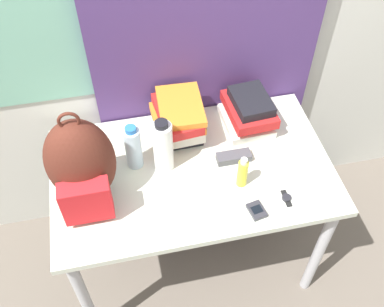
{
  "coord_description": "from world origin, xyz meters",
  "views": [
    {
      "loc": [
        -0.26,
        -0.82,
        2.27
      ],
      "look_at": [
        0.0,
        0.36,
        0.86
      ],
      "focal_mm": 42.0,
      "sensor_mm": 36.0,
      "label": 1
    }
  ],
  "objects_px": {
    "sunscreen_bottle": "(242,173)",
    "sports_bottle": "(163,146)",
    "book_stack_center": "(249,112)",
    "sunglasses_case": "(234,157)",
    "water_bottle": "(133,147)",
    "backpack": "(81,165)",
    "book_stack_left": "(179,118)",
    "wristwatch": "(286,198)",
    "cell_phone": "(257,211)"
  },
  "relations": [
    {
      "from": "sunscreen_bottle",
      "to": "sports_bottle",
      "type": "bearing_deg",
      "value": 151.22
    },
    {
      "from": "sunscreen_bottle",
      "to": "sunglasses_case",
      "type": "relative_size",
      "value": 1.05
    },
    {
      "from": "water_bottle",
      "to": "cell_phone",
      "type": "relative_size",
      "value": 2.51
    },
    {
      "from": "sunscreen_bottle",
      "to": "wristwatch",
      "type": "xyz_separation_m",
      "value": [
        0.16,
        -0.11,
        -0.07
      ]
    },
    {
      "from": "book_stack_left",
      "to": "cell_phone",
      "type": "relative_size",
      "value": 3.23
    },
    {
      "from": "book_stack_center",
      "to": "sunglasses_case",
      "type": "distance_m",
      "value": 0.24
    },
    {
      "from": "book_stack_center",
      "to": "sports_bottle",
      "type": "xyz_separation_m",
      "value": [
        -0.43,
        -0.17,
        0.05
      ]
    },
    {
      "from": "cell_phone",
      "to": "sunglasses_case",
      "type": "distance_m",
      "value": 0.28
    },
    {
      "from": "book_stack_left",
      "to": "sports_bottle",
      "type": "distance_m",
      "value": 0.2
    },
    {
      "from": "sunglasses_case",
      "to": "book_stack_left",
      "type": "bearing_deg",
      "value": 135.13
    },
    {
      "from": "backpack",
      "to": "water_bottle",
      "type": "relative_size",
      "value": 2.04
    },
    {
      "from": "sports_bottle",
      "to": "wristwatch",
      "type": "distance_m",
      "value": 0.55
    },
    {
      "from": "book_stack_left",
      "to": "sports_bottle",
      "type": "xyz_separation_m",
      "value": [
        -0.1,
        -0.17,
        0.02
      ]
    },
    {
      "from": "water_bottle",
      "to": "backpack",
      "type": "bearing_deg",
      "value": -148.11
    },
    {
      "from": "sunscreen_bottle",
      "to": "sunglasses_case",
      "type": "bearing_deg",
      "value": 88.17
    },
    {
      "from": "sports_bottle",
      "to": "sunscreen_bottle",
      "type": "distance_m",
      "value": 0.34
    },
    {
      "from": "cell_phone",
      "to": "book_stack_left",
      "type": "bearing_deg",
      "value": 114.36
    },
    {
      "from": "backpack",
      "to": "book_stack_left",
      "type": "bearing_deg",
      "value": 31.18
    },
    {
      "from": "cell_phone",
      "to": "book_stack_center",
      "type": "bearing_deg",
      "value": 77.44
    },
    {
      "from": "sunscreen_bottle",
      "to": "backpack",
      "type": "bearing_deg",
      "value": 173.3
    },
    {
      "from": "sunglasses_case",
      "to": "wristwatch",
      "type": "bearing_deg",
      "value": -57.76
    },
    {
      "from": "book_stack_center",
      "to": "sunglasses_case",
      "type": "relative_size",
      "value": 1.82
    },
    {
      "from": "backpack",
      "to": "sunglasses_case",
      "type": "relative_size",
      "value": 3.07
    },
    {
      "from": "sunglasses_case",
      "to": "wristwatch",
      "type": "xyz_separation_m",
      "value": [
        0.15,
        -0.25,
        -0.01
      ]
    },
    {
      "from": "book_stack_center",
      "to": "sunglasses_case",
      "type": "xyz_separation_m",
      "value": [
        -0.12,
        -0.2,
        -0.06
      ]
    },
    {
      "from": "backpack",
      "to": "sunscreen_bottle",
      "type": "distance_m",
      "value": 0.64
    },
    {
      "from": "sports_bottle",
      "to": "sunglasses_case",
      "type": "height_order",
      "value": "sports_bottle"
    },
    {
      "from": "wristwatch",
      "to": "sports_bottle",
      "type": "bearing_deg",
      "value": 148.73
    },
    {
      "from": "backpack",
      "to": "sunscreen_bottle",
      "type": "relative_size",
      "value": 2.92
    },
    {
      "from": "book_stack_center",
      "to": "sunscreen_bottle",
      "type": "bearing_deg",
      "value": -111.07
    },
    {
      "from": "cell_phone",
      "to": "sunglasses_case",
      "type": "bearing_deg",
      "value": 93.39
    },
    {
      "from": "book_stack_left",
      "to": "wristwatch",
      "type": "xyz_separation_m",
      "value": [
        0.36,
        -0.45,
        -0.1
      ]
    },
    {
      "from": "water_bottle",
      "to": "sports_bottle",
      "type": "xyz_separation_m",
      "value": [
        0.12,
        -0.04,
        0.02
      ]
    },
    {
      "from": "sunglasses_case",
      "to": "sunscreen_bottle",
      "type": "bearing_deg",
      "value": -91.83
    },
    {
      "from": "backpack",
      "to": "book_stack_center",
      "type": "distance_m",
      "value": 0.8
    },
    {
      "from": "book_stack_left",
      "to": "water_bottle",
      "type": "height_order",
      "value": "water_bottle"
    },
    {
      "from": "book_stack_left",
      "to": "sunglasses_case",
      "type": "height_order",
      "value": "book_stack_left"
    },
    {
      "from": "wristwatch",
      "to": "sunscreen_bottle",
      "type": "bearing_deg",
      "value": 144.4
    },
    {
      "from": "water_bottle",
      "to": "sports_bottle",
      "type": "height_order",
      "value": "sports_bottle"
    },
    {
      "from": "cell_phone",
      "to": "sunglasses_case",
      "type": "height_order",
      "value": "sunglasses_case"
    },
    {
      "from": "water_bottle",
      "to": "sunscreen_bottle",
      "type": "distance_m",
      "value": 0.47
    },
    {
      "from": "backpack",
      "to": "sunglasses_case",
      "type": "distance_m",
      "value": 0.65
    },
    {
      "from": "water_bottle",
      "to": "wristwatch",
      "type": "height_order",
      "value": "water_bottle"
    },
    {
      "from": "water_bottle",
      "to": "sunglasses_case",
      "type": "relative_size",
      "value": 1.5
    },
    {
      "from": "sports_bottle",
      "to": "sunglasses_case",
      "type": "relative_size",
      "value": 1.78
    },
    {
      "from": "sunglasses_case",
      "to": "wristwatch",
      "type": "relative_size",
      "value": 1.81
    },
    {
      "from": "sports_bottle",
      "to": "book_stack_left",
      "type": "bearing_deg",
      "value": 58.94
    },
    {
      "from": "book_stack_center",
      "to": "wristwatch",
      "type": "relative_size",
      "value": 3.3
    },
    {
      "from": "backpack",
      "to": "water_bottle",
      "type": "height_order",
      "value": "backpack"
    },
    {
      "from": "wristwatch",
      "to": "sunglasses_case",
      "type": "bearing_deg",
      "value": 122.24
    }
  ]
}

